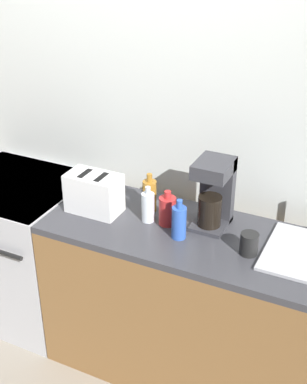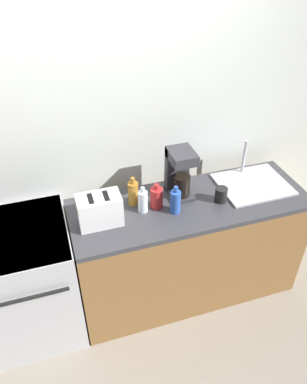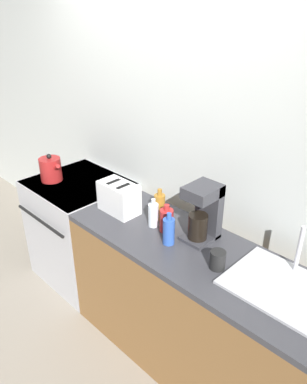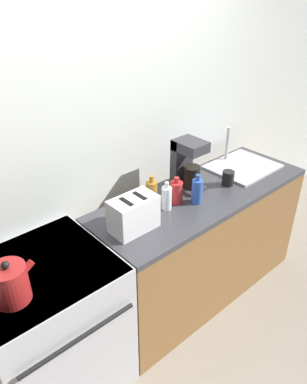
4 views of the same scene
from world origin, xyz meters
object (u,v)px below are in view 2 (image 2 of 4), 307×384
object	(u,v)px
coffee_maker	(180,171)
stove	(22,282)
bottle_blue	(175,202)
cup_black	(221,195)
bottle_amber	(133,193)
bottle_red	(157,198)
bottle_clear	(143,201)
toaster	(100,210)

from	to	relation	value
coffee_maker	stove	bearing A→B (deg)	-175.54
bottle_blue	cup_black	world-z (taller)	bottle_blue
coffee_maker	bottle_blue	size ratio (longest dim) A/B	1.72
cup_black	bottle_amber	bearing A→B (deg)	164.89
bottle_amber	bottle_red	size ratio (longest dim) A/B	1.14
bottle_red	bottle_amber	bearing A→B (deg)	149.28
bottle_red	cup_black	size ratio (longest dim) A/B	1.75
bottle_amber	bottle_clear	size ratio (longest dim) A/B	1.09
stove	cup_black	distance (m)	1.50
toaster	bottle_clear	world-z (taller)	toaster
coffee_maker	cup_black	bearing A→B (deg)	-36.37
bottle_clear	bottle_red	bearing A→B (deg)	8.37
bottle_red	stove	bearing A→B (deg)	179.30
bottle_clear	cup_black	xyz separation A→B (m)	(0.54, -0.06, -0.03)
bottle_red	bottle_blue	distance (m)	0.13
toaster	bottle_clear	distance (m)	0.30
bottle_amber	bottle_blue	distance (m)	0.30
toaster	coffee_maker	xyz separation A→B (m)	(0.59, 0.15, 0.08)
stove	coffee_maker	xyz separation A→B (m)	(1.18, 0.09, 0.62)
stove	cup_black	bearing A→B (deg)	-3.48
coffee_maker	bottle_amber	bearing A→B (deg)	-176.49
bottle_red	bottle_clear	xyz separation A→B (m)	(-0.10, -0.01, 0.00)
toaster	cup_black	distance (m)	0.84
coffee_maker	bottle_blue	distance (m)	0.24
toaster	cup_black	world-z (taller)	toaster
stove	bottle_red	world-z (taller)	bottle_red
toaster	bottle_blue	size ratio (longest dim) A/B	1.35
toaster	stove	bearing A→B (deg)	174.15
coffee_maker	bottle_red	world-z (taller)	coffee_maker
bottle_blue	coffee_maker	bearing A→B (deg)	62.56
coffee_maker	bottle_red	size ratio (longest dim) A/B	1.91
coffee_maker	bottle_blue	bearing A→B (deg)	-117.44
coffee_maker	bottle_amber	world-z (taller)	coffee_maker
stove	bottle_clear	size ratio (longest dim) A/B	4.64
toaster	bottle_clear	size ratio (longest dim) A/B	1.44
bottle_amber	bottle_blue	bearing A→B (deg)	-35.57
bottle_amber	bottle_red	world-z (taller)	bottle_amber
cup_black	toaster	bearing A→B (deg)	178.18
bottle_red	bottle_blue	xyz separation A→B (m)	(0.10, -0.09, 0.01)
stove	bottle_amber	world-z (taller)	bottle_amber
stove	bottle_red	distance (m)	1.10
stove	coffee_maker	size ratio (longest dim) A/B	2.54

